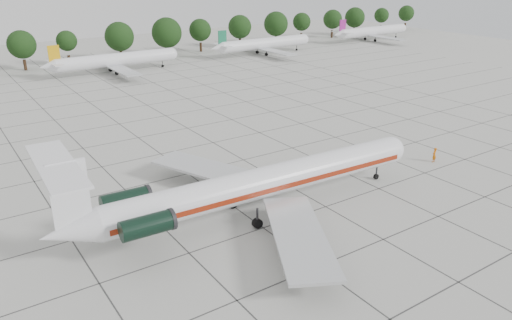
{
  "coord_description": "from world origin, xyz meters",
  "views": [
    {
      "loc": [
        -32.28,
        -42.66,
        23.99
      ],
      "look_at": [
        -3.57,
        -0.18,
        3.5
      ],
      "focal_mm": 35.0,
      "sensor_mm": 36.0,
      "label": 1
    }
  ],
  "objects_px": {
    "main_airliner": "(249,186)",
    "bg_airliner_e": "(372,31)",
    "ground_crew": "(434,155)",
    "bg_airliner_c": "(116,60)",
    "bg_airliner_d": "(264,44)"
  },
  "relations": [
    {
      "from": "ground_crew",
      "to": "main_airliner",
      "type": "bearing_deg",
      "value": -12.64
    },
    {
      "from": "main_airliner",
      "to": "bg_airliner_e",
      "type": "height_order",
      "value": "main_airliner"
    },
    {
      "from": "bg_airliner_c",
      "to": "bg_airliner_e",
      "type": "relative_size",
      "value": 1.0
    },
    {
      "from": "main_airliner",
      "to": "bg_airliner_d",
      "type": "bearing_deg",
      "value": 56.6
    },
    {
      "from": "bg_airliner_c",
      "to": "bg_airliner_d",
      "type": "distance_m",
      "value": 42.14
    },
    {
      "from": "main_airliner",
      "to": "bg_airliner_c",
      "type": "distance_m",
      "value": 76.43
    },
    {
      "from": "bg_airliner_d",
      "to": "main_airliner",
      "type": "bearing_deg",
      "value": -125.84
    },
    {
      "from": "bg_airliner_e",
      "to": "ground_crew",
      "type": "bearing_deg",
      "value": -132.05
    },
    {
      "from": "main_airliner",
      "to": "ground_crew",
      "type": "relative_size",
      "value": 21.08
    },
    {
      "from": "bg_airliner_c",
      "to": "bg_airliner_d",
      "type": "height_order",
      "value": "same"
    },
    {
      "from": "ground_crew",
      "to": "bg_airliner_e",
      "type": "relative_size",
      "value": 0.07
    },
    {
      "from": "ground_crew",
      "to": "bg_airliner_c",
      "type": "height_order",
      "value": "bg_airliner_c"
    },
    {
      "from": "bg_airliner_d",
      "to": "bg_airliner_e",
      "type": "bearing_deg",
      "value": 1.96
    },
    {
      "from": "bg_airliner_c",
      "to": "bg_airliner_d",
      "type": "xyz_separation_m",
      "value": [
        42.13,
        0.89,
        0.0
      ]
    },
    {
      "from": "bg_airliner_c",
      "to": "bg_airliner_e",
      "type": "height_order",
      "value": "same"
    }
  ]
}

